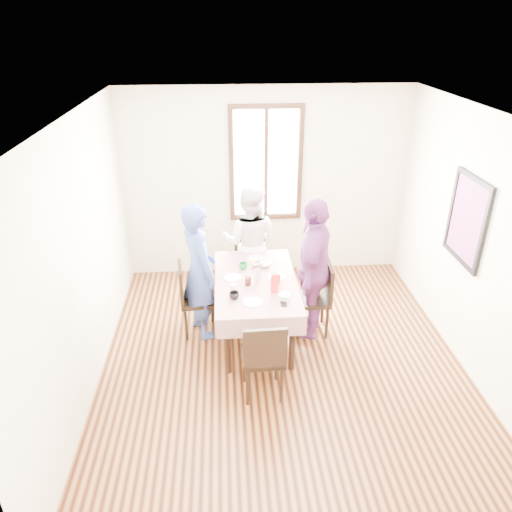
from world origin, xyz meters
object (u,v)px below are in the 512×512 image
object	(u,v)px
chair_left	(198,299)
chair_near	(263,356)
person_left	(198,271)
person_far	(251,243)
dining_table	(256,308)
chair_far	(251,264)
person_right	(312,268)
chair_right	(312,299)

from	to	relation	value
chair_left	chair_near	size ratio (longest dim) A/B	1.00
person_left	chair_left	bearing A→B (deg)	65.27
chair_left	chair_near	xyz separation A→B (m)	(0.68, -1.13, 0.00)
person_far	chair_near	bearing A→B (deg)	104.92
dining_table	chair_near	world-z (taller)	chair_near
dining_table	chair_left	distance (m)	0.70
chair_near	person_left	xyz separation A→B (m)	(-0.66, 1.13, 0.38)
dining_table	person_left	xyz separation A→B (m)	(-0.66, 0.14, 0.46)
chair_near	dining_table	bearing A→B (deg)	88.18
chair_left	person_far	size ratio (longest dim) A/B	0.58
dining_table	person_left	size ratio (longest dim) A/B	0.87
chair_near	person_far	xyz separation A→B (m)	(0.00, 1.97, 0.33)
person_left	person_far	distance (m)	1.07
chair_far	person_left	world-z (taller)	person_left
chair_left	dining_table	bearing A→B (deg)	73.04
chair_far	person_right	world-z (taller)	person_right
chair_far	person_left	size ratio (longest dim) A/B	0.54
person_left	person_right	world-z (taller)	person_right
dining_table	chair_far	distance (m)	1.00
person_right	chair_near	bearing A→B (deg)	-12.06
dining_table	chair_near	size ratio (longest dim) A/B	1.59
chair_right	person_left	size ratio (longest dim) A/B	0.54
chair_left	person_right	distance (m)	1.41
chair_left	chair_near	distance (m)	1.32
chair_near	person_far	size ratio (longest dim) A/B	0.58
chair_far	person_right	xyz separation A→B (m)	(0.66, -0.95, 0.41)
chair_far	chair_near	distance (m)	1.99
chair_left	chair_near	bearing A→B (deg)	25.35
chair_far	person_left	bearing A→B (deg)	52.14
chair_left	chair_far	distance (m)	1.09
chair_far	dining_table	bearing A→B (deg)	89.75
dining_table	chair_right	size ratio (longest dim) A/B	1.59
chair_far	person_far	xyz separation A→B (m)	(0.00, -0.02, 0.33)
person_right	chair_far	bearing A→B (deg)	-124.70
dining_table	chair_right	distance (m)	0.69
chair_near	person_left	bearing A→B (deg)	118.53
person_far	chair_right	bearing A→B (deg)	141.05
chair_left	chair_near	world-z (taller)	same
person_left	person_right	distance (m)	1.33
chair_right	chair_near	xyz separation A→B (m)	(-0.68, -1.04, 0.00)
chair_left	chair_right	world-z (taller)	same
chair_near	person_far	world-z (taller)	person_far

